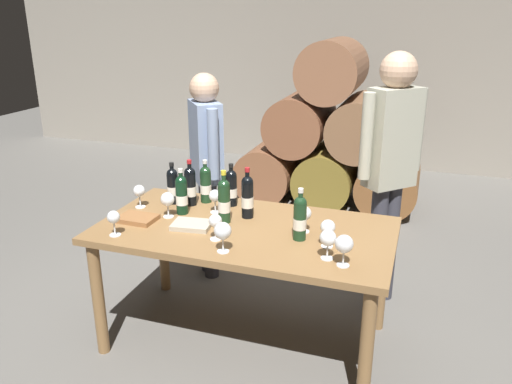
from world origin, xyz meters
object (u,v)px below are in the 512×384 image
Objects in this scene: wine_bottle_4 at (247,196)px; wine_bottle_3 at (190,186)px; wine_bottle_2 at (231,187)px; wine_glass_4 at (222,231)px; wine_glass_1 at (328,239)px; wine_glass_3 at (215,222)px; wine_glass_8 at (344,245)px; wine_glass_6 at (328,228)px; wine_glass_2 at (139,192)px; wine_bottle_6 at (182,194)px; wine_glass_7 at (304,214)px; wine_bottle_7 at (300,218)px; wine_glass_9 at (215,197)px; wine_bottle_5 at (224,200)px; taster_seated_left at (207,159)px; tasting_notebook at (138,218)px; wine_bottle_1 at (173,185)px; wine_glass_0 at (168,200)px; leather_ledger at (192,225)px; wine_bottle_0 at (206,184)px; dining_table at (245,242)px; sommelier_presenting at (391,158)px; wine_glass_5 at (114,218)px.

wine_bottle_3 is at bearing 168.99° from wine_bottle_4.
wine_bottle_2 is 1.69× the size of wine_glass_4.
wine_glass_1 is 1.07× the size of wine_glass_3.
wine_glass_4 is 1.01× the size of wine_glass_8.
wine_glass_8 is (0.12, -0.19, 0.01)m from wine_glass_6.
wine_glass_1 is at bearing -14.42° from wine_glass_2.
wine_glass_7 is at bearing -2.51° from wine_bottle_6.
wine_bottle_7 reaches higher than wine_glass_9.
wine_bottle_5 is 0.30m from wine_bottle_6.
wine_bottle_7 is 0.19× the size of taster_seated_left.
wine_glass_3 is at bearing -9.03° from tasting_notebook.
wine_bottle_1 reaches higher than wine_glass_0.
wine_bottle_4 reaches higher than wine_glass_9.
leather_ledger is 0.14× the size of taster_seated_left.
wine_glass_0 is 1.06× the size of wine_glass_3.
wine_bottle_2 is 1.81× the size of wine_glass_7.
wine_bottle_5 reaches higher than wine_bottle_4.
wine_bottle_1 is at bearing 110.39° from wine_glass_0.
wine_bottle_5 is at bearing 157.60° from wine_glass_1.
wine_glass_4 is at bearing -62.32° from taster_seated_left.
wine_glass_3 is at bearing -50.77° from wine_bottle_3.
wine_bottle_6 is at bearing -169.89° from wine_bottle_4.
wine_bottle_6 is (-0.06, -0.23, 0.00)m from wine_bottle_0.
wine_glass_6 is at bearing -37.84° from taster_seated_left.
wine_bottle_3 is 1.37× the size of tasting_notebook.
dining_table is at bearing 170.91° from wine_bottle_7.
dining_table is 6.00× the size of wine_bottle_0.
wine_glass_1 is at bearing 10.15° from wine_glass_4.
wine_bottle_4 is 0.18× the size of sommelier_presenting.
wine_bottle_1 reaches higher than wine_glass_6.
dining_table is 11.10× the size of wine_glass_7.
tasting_notebook is (-0.19, -0.34, -0.12)m from wine_bottle_3.
dining_table is 0.30m from wine_glass_3.
wine_glass_7 is 1.12m from taster_seated_left.
dining_table is at bearing -21.49° from wine_bottle_1.
wine_bottle_5 is 1.94× the size of wine_glass_4.
wine_bottle_1 is 0.18× the size of taster_seated_left.
sommelier_presenting reaches higher than wine_bottle_5.
wine_bottle_5 is at bearing -4.80° from wine_glass_2.
wine_glass_4 is at bearing -51.49° from wine_bottle_3.
dining_table is at bearing 27.35° from wine_glass_5.
wine_glass_2 is (-0.30, 0.01, -0.02)m from wine_bottle_6.
wine_bottle_0 is 0.18m from wine_bottle_2.
wine_glass_1 is (0.53, -0.24, 0.20)m from dining_table.
sommelier_presenting reaches higher than dining_table.
wine_glass_9 is at bearing 161.18° from wine_glass_6.
wine_glass_6 is at bearing -19.29° from wine_bottle_3.
taster_seated_left is at bearing 87.56° from wine_bottle_1.
wine_glass_5 is 0.09× the size of taster_seated_left.
wine_glass_0 is (-0.04, -0.23, -0.02)m from wine_bottle_3.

